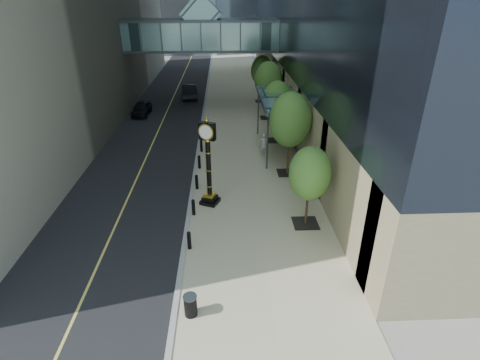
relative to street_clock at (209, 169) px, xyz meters
name	(u,v)px	position (x,y,z in m)	size (l,w,h in m)	color
ground	(244,260)	(1.79, -5.53, -2.38)	(320.00, 320.00, 0.00)	gray
road	(180,82)	(-5.21, 34.47, -2.37)	(8.00, 180.00, 0.02)	black
sidewalk	(236,81)	(2.79, 34.47, -2.35)	(8.00, 180.00, 0.06)	tan
curb	(208,82)	(-1.21, 34.47, -2.34)	(0.25, 180.00, 0.07)	gray
skywalk	(202,33)	(-1.21, 22.47, 5.33)	(17.00, 4.20, 5.80)	#446C6D
entrance_canopy	(279,99)	(5.27, 8.47, 1.81)	(3.00, 8.00, 4.38)	#383F44
bollard_row	(198,172)	(-0.91, 3.47, -1.87)	(0.20, 16.20, 0.90)	black
street_trees	(276,98)	(5.39, 11.03, 1.30)	(2.83, 28.38, 5.82)	black
street_clock	(209,169)	(0.00, 0.00, 0.00)	(1.33, 1.33, 5.35)	black
trash_bin	(191,306)	(-0.53, -8.87, -1.87)	(0.52, 0.52, 0.90)	black
pedestrian	(264,145)	(3.99, 7.08, -1.34)	(0.71, 0.47, 1.95)	#A39E96
car_near	(142,108)	(-7.64, 18.77, -1.68)	(1.60, 3.97, 1.35)	black
car_far	(189,91)	(-3.23, 25.69, -1.54)	(1.73, 4.96, 1.63)	black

